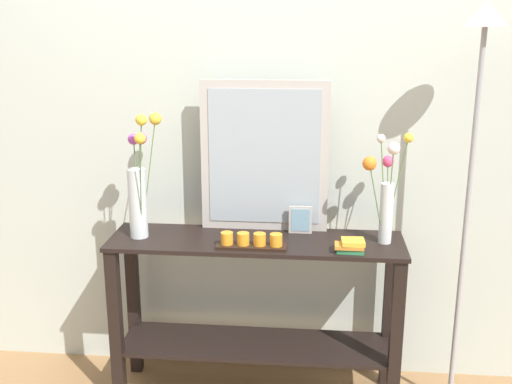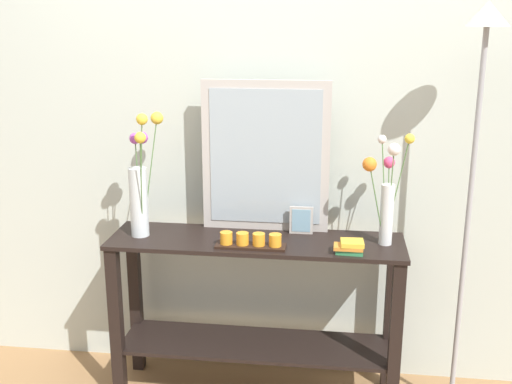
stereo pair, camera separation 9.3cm
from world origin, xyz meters
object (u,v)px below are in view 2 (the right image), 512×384
object	(u,v)px
console_table	(256,299)
tall_vase_left	(140,184)
book_stack	(350,247)
picture_frame_small	(301,220)
floor_lamp	(475,150)
vase_right	(386,190)
candle_tray	(251,241)
mirror_leaning	(266,157)

from	to	relation	value
console_table	tall_vase_left	world-z (taller)	tall_vase_left
book_stack	picture_frame_small	bearing A→B (deg)	135.04
tall_vase_left	floor_lamp	xyz separation A→B (m)	(1.49, 0.00, 0.20)
console_table	picture_frame_small	distance (m)	0.44
console_table	floor_lamp	bearing A→B (deg)	-0.38
tall_vase_left	console_table	bearing A→B (deg)	0.88
book_stack	floor_lamp	size ratio (longest dim) A/B	0.07
vase_right	floor_lamp	xyz separation A→B (m)	(0.36, -0.03, 0.20)
picture_frame_small	floor_lamp	xyz separation A→B (m)	(0.74, -0.11, 0.39)
candle_tray	floor_lamp	bearing A→B (deg)	5.89
mirror_leaning	candle_tray	distance (m)	0.42
vase_right	floor_lamp	world-z (taller)	floor_lamp
mirror_leaning	picture_frame_small	distance (m)	0.35
mirror_leaning	floor_lamp	xyz separation A→B (m)	(0.92, -0.16, 0.09)
tall_vase_left	picture_frame_small	bearing A→B (deg)	8.92
book_stack	floor_lamp	bearing A→B (deg)	12.50
console_table	candle_tray	world-z (taller)	candle_tray
mirror_leaning	vase_right	size ratio (longest dim) A/B	1.43
book_stack	floor_lamp	distance (m)	0.67
mirror_leaning	candle_tray	size ratio (longest dim) A/B	2.27
mirror_leaning	candle_tray	bearing A→B (deg)	-97.92
tall_vase_left	vase_right	bearing A→B (deg)	1.51
vase_right	floor_lamp	distance (m)	0.41
floor_lamp	candle_tray	bearing A→B (deg)	-174.11
mirror_leaning	picture_frame_small	size ratio (longest dim) A/B	5.39
vase_right	picture_frame_small	world-z (taller)	vase_right
console_table	floor_lamp	size ratio (longest dim) A/B	0.73
picture_frame_small	floor_lamp	bearing A→B (deg)	-8.82
vase_right	picture_frame_small	size ratio (longest dim) A/B	3.77
mirror_leaning	book_stack	xyz separation A→B (m)	(0.41, -0.27, -0.33)
console_table	tall_vase_left	xyz separation A→B (m)	(-0.54, -0.01, 0.56)
tall_vase_left	book_stack	size ratio (longest dim) A/B	4.46
floor_lamp	vase_right	bearing A→B (deg)	175.58
console_table	tall_vase_left	bearing A→B (deg)	-179.12
picture_frame_small	tall_vase_left	bearing A→B (deg)	-171.08
picture_frame_small	book_stack	bearing A→B (deg)	-44.96
candle_tray	floor_lamp	world-z (taller)	floor_lamp
book_stack	vase_right	bearing A→B (deg)	42.76
mirror_leaning	floor_lamp	bearing A→B (deg)	-9.90
tall_vase_left	picture_frame_small	size ratio (longest dim) A/B	4.41
mirror_leaning	floor_lamp	world-z (taller)	floor_lamp
console_table	vase_right	xyz separation A→B (m)	(0.58, 0.02, 0.56)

